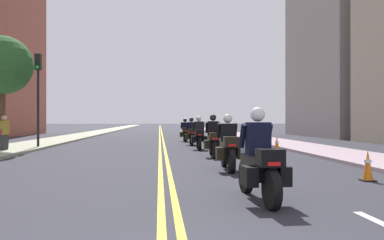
# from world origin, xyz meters

# --- Properties ---
(ground_plane) EXTENTS (264.00, 264.00, 0.00)m
(ground_plane) POSITION_xyz_m (0.00, 48.00, 0.00)
(ground_plane) COLOR #2A2B34
(sidewalk_left) EXTENTS (2.88, 144.00, 0.12)m
(sidewalk_left) POSITION_xyz_m (-7.23, 48.00, 0.06)
(sidewalk_left) COLOR #9EA489
(sidewalk_left) RESTS_ON ground
(sidewalk_right) EXTENTS (2.88, 144.00, 0.12)m
(sidewalk_right) POSITION_xyz_m (7.23, 48.00, 0.06)
(sidewalk_right) COLOR #9F8995
(sidewalk_right) RESTS_ON ground
(centreline_yellow_inner) EXTENTS (0.12, 132.00, 0.01)m
(centreline_yellow_inner) POSITION_xyz_m (-0.12, 48.00, 0.00)
(centreline_yellow_inner) COLOR yellow
(centreline_yellow_inner) RESTS_ON ground
(centreline_yellow_outer) EXTENTS (0.12, 132.00, 0.01)m
(centreline_yellow_outer) POSITION_xyz_m (0.12, 48.00, 0.00)
(centreline_yellow_outer) COLOR yellow
(centreline_yellow_outer) RESTS_ON ground
(lane_dashes_white) EXTENTS (0.14, 56.40, 0.01)m
(lane_dashes_white) POSITION_xyz_m (2.89, 29.00, 0.00)
(lane_dashes_white) COLOR silver
(lane_dashes_white) RESTS_ON ground
(building_right_1) EXTENTS (9.10, 12.42, 14.18)m
(building_right_1) POSITION_xyz_m (17.44, 31.25, 7.09)
(building_right_1) COLOR gray
(building_right_1) RESTS_ON ground
(motorcycle_0) EXTENTS (0.78, 2.17, 1.65)m
(motorcycle_0) POSITION_xyz_m (1.58, 4.08, 0.65)
(motorcycle_0) COLOR black
(motorcycle_0) RESTS_ON ground
(motorcycle_1) EXTENTS (0.77, 2.18, 1.60)m
(motorcycle_1) POSITION_xyz_m (1.80, 8.43, 0.65)
(motorcycle_1) COLOR black
(motorcycle_1) RESTS_ON ground
(motorcycle_2) EXTENTS (0.78, 2.24, 1.66)m
(motorcycle_2) POSITION_xyz_m (1.95, 12.63, 0.66)
(motorcycle_2) COLOR black
(motorcycle_2) RESTS_ON ground
(motorcycle_3) EXTENTS (0.77, 2.24, 1.64)m
(motorcycle_3) POSITION_xyz_m (1.79, 16.66, 0.66)
(motorcycle_3) COLOR black
(motorcycle_3) RESTS_ON ground
(motorcycle_4) EXTENTS (0.77, 2.21, 1.60)m
(motorcycle_4) POSITION_xyz_m (1.71, 20.19, 0.65)
(motorcycle_4) COLOR black
(motorcycle_4) RESTS_ON ground
(motorcycle_5) EXTENTS (0.76, 2.16, 1.57)m
(motorcycle_5) POSITION_xyz_m (1.59, 24.16, 0.64)
(motorcycle_5) COLOR black
(motorcycle_5) RESTS_ON ground
(traffic_cone_0) EXTENTS (0.32, 0.32, 0.75)m
(traffic_cone_0) POSITION_xyz_m (4.96, 14.21, 0.37)
(traffic_cone_0) COLOR black
(traffic_cone_0) RESTS_ON ground
(traffic_cone_1) EXTENTS (0.30, 0.30, 0.73)m
(traffic_cone_1) POSITION_xyz_m (4.70, 6.19, 0.36)
(traffic_cone_1) COLOR black
(traffic_cone_1) RESTS_ON ground
(traffic_light_near) EXTENTS (0.28, 0.38, 4.74)m
(traffic_light_near) POSITION_xyz_m (-6.19, 17.61, 3.26)
(traffic_light_near) COLOR black
(traffic_light_near) RESTS_ON ground
(pedestrian_0) EXTENTS (0.35, 0.50, 1.63)m
(pedestrian_0) POSITION_xyz_m (-7.02, 15.47, 0.84)
(pedestrian_0) COLOR #292D30
(pedestrian_0) RESTS_ON ground
(pedestrian_1) EXTENTS (0.38, 0.42, 1.66)m
(pedestrian_1) POSITION_xyz_m (-7.60, 17.10, 0.85)
(pedestrian_1) COLOR #212235
(pedestrian_1) RESTS_ON ground
(street_tree_0) EXTENTS (2.63, 2.63, 5.23)m
(street_tree_0) POSITION_xyz_m (-7.17, 15.72, 3.89)
(street_tree_0) COLOR #513424
(street_tree_0) RESTS_ON ground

